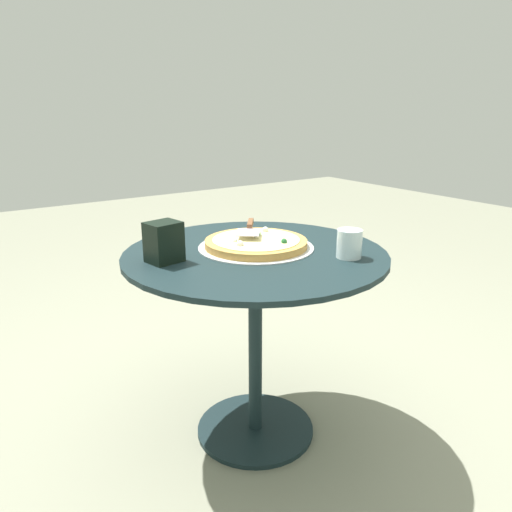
# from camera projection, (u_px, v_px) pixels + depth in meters

# --- Properties ---
(ground_plane) EXTENTS (10.00, 10.00, 0.00)m
(ground_plane) POSITION_uv_depth(u_px,v_px,m) (255.00, 430.00, 1.91)
(ground_plane) COLOR gray
(patio_table) EXTENTS (0.91, 0.91, 0.72)m
(patio_table) POSITION_uv_depth(u_px,v_px,m) (255.00, 296.00, 1.74)
(patio_table) COLOR black
(patio_table) RESTS_ON ground
(pizza_on_tray) EXTENTS (0.41, 0.41, 0.05)m
(pizza_on_tray) POSITION_uv_depth(u_px,v_px,m) (256.00, 243.00, 1.74)
(pizza_on_tray) COLOR silver
(pizza_on_tray) RESTS_ON patio_table
(pizza_server) EXTENTS (0.20, 0.17, 0.02)m
(pizza_server) POSITION_uv_depth(u_px,v_px,m) (249.00, 228.00, 1.79)
(pizza_server) COLOR silver
(pizza_server) RESTS_ON pizza_on_tray
(drinking_cup) EXTENTS (0.08, 0.08, 0.09)m
(drinking_cup) POSITION_uv_depth(u_px,v_px,m) (349.00, 244.00, 1.62)
(drinking_cup) COLOR white
(drinking_cup) RESTS_ON patio_table
(napkin_dispenser) EXTENTS (0.11, 0.12, 0.13)m
(napkin_dispenser) POSITION_uv_depth(u_px,v_px,m) (164.00, 242.00, 1.57)
(napkin_dispenser) COLOR black
(napkin_dispenser) RESTS_ON patio_table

